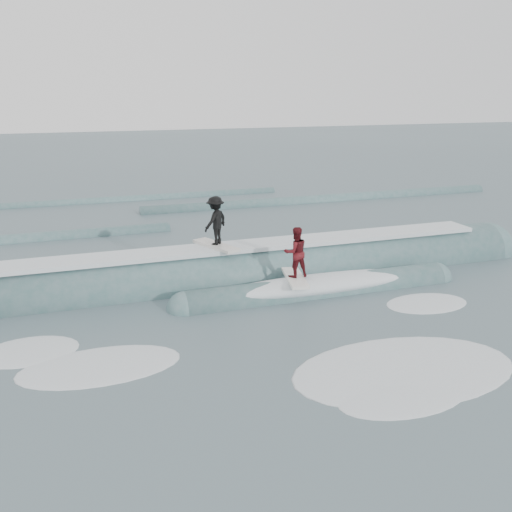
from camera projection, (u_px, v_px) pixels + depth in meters
name	position (u px, v px, depth m)	size (l,w,h in m)	color
ground	(319.00, 348.00, 14.75)	(160.00, 160.00, 0.00)	#3B4E57
breaking_wave	(256.00, 279.00, 19.95)	(22.87, 3.97, 2.37)	#3C6566
surfer_black	(216.00, 223.00, 19.22)	(1.26, 2.06, 1.75)	silver
surfer_red	(296.00, 255.00, 18.07)	(0.95, 2.07, 1.72)	white
whitewater	(326.00, 365.00, 13.83)	(15.12, 8.94, 0.10)	white
far_swells	(159.00, 214.00, 30.39)	(43.22, 8.65, 0.80)	#3C6566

